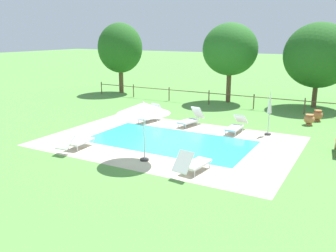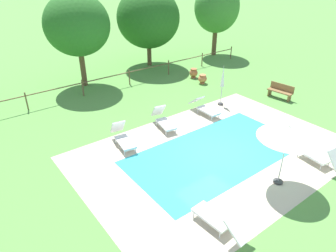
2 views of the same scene
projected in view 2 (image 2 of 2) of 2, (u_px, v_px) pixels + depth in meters
name	position (u px, v px, depth m)	size (l,w,h in m)	color
ground_plane	(216.00, 153.00, 13.39)	(160.00, 160.00, 0.00)	#599342
pool_deck_paving	(216.00, 153.00, 13.39)	(11.67, 8.01, 0.01)	beige
swimming_pool_water	(216.00, 153.00, 13.39)	(7.73, 4.07, 0.01)	#38C6D1
pool_coping_rim	(216.00, 153.00, 13.38)	(8.21, 4.55, 0.01)	beige
sun_lounger_north_near_steps	(164.00, 120.00, 15.25)	(0.95, 1.91, 1.01)	white
sun_lounger_north_mid	(219.00, 220.00, 9.45)	(0.73, 2.03, 0.84)	white
sun_lounger_north_far	(205.00, 108.00, 16.59)	(0.64, 2.00, 0.86)	white
sun_lounger_north_end	(320.00, 156.00, 12.45)	(0.82, 1.92, 0.99)	white
sun_lounger_south_near_corner	(123.00, 138.00, 13.75)	(0.88, 1.89, 1.02)	white
patio_umbrella_open_foreground	(288.00, 132.00, 10.58)	(2.11, 2.11, 2.44)	#383838
patio_umbrella_closed_row_mid_west	(223.00, 80.00, 17.13)	(0.32, 0.32, 2.32)	#383838
wooden_bench_lawn_side	(281.00, 91.00, 18.45)	(0.61, 1.54, 0.87)	olive
terracotta_urn_near_fence	(202.00, 79.00, 20.70)	(0.59, 0.59, 0.61)	#C67547
terracotta_urn_by_tree	(194.00, 73.00, 21.70)	(0.58, 0.58, 0.66)	#B7663D
perimeter_fence	(107.00, 80.00, 19.50)	(23.11, 0.08, 1.05)	brown
tree_far_west	(217.00, 8.00, 25.28)	(3.70, 3.70, 5.96)	brown
tree_west_mid	(77.00, 25.00, 18.74)	(4.01, 4.01, 5.79)	brown
tree_east_mid	(148.00, 18.00, 22.78)	(4.66, 4.66, 5.78)	brown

